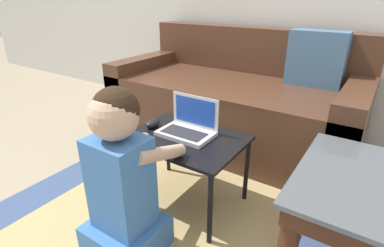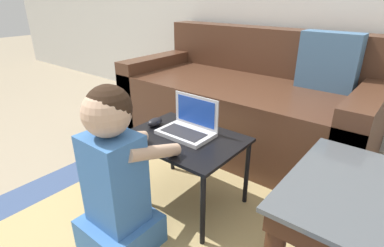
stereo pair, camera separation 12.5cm
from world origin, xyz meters
name	(u,v)px [view 2 (the right image)]	position (x,y,z in m)	size (l,w,h in m)	color
ground_plane	(163,221)	(0.00, 0.00, 0.00)	(16.00, 16.00, 0.00)	gray
area_rug	(158,220)	(-0.02, -0.02, 0.00)	(1.68, 1.90, 0.01)	#3D517A
couch	(246,104)	(-0.15, 1.06, 0.30)	(1.76, 0.88, 0.84)	#4C2D1E
laptop_desk	(184,145)	(-0.02, 0.19, 0.35)	(0.58, 0.43, 0.39)	black
laptop	(188,128)	(-0.03, 0.23, 0.43)	(0.27, 0.18, 0.19)	silver
computer_mouse	(155,122)	(-0.24, 0.20, 0.41)	(0.06, 0.09, 0.04)	black
person_seated	(116,177)	(-0.04, -0.22, 0.36)	(0.30, 0.42, 0.75)	#3D70B2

